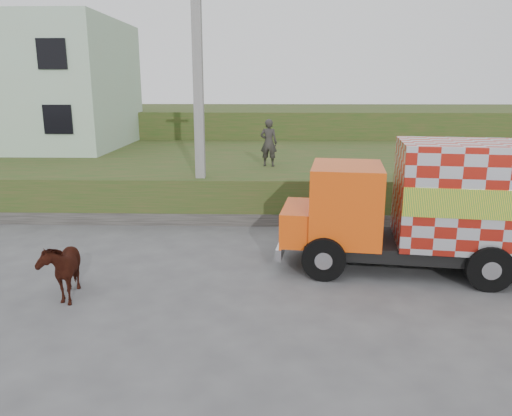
{
  "coord_description": "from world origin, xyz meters",
  "views": [
    {
      "loc": [
        1.32,
        -11.68,
        4.52
      ],
      "look_at": [
        0.94,
        1.25,
        1.3
      ],
      "focal_mm": 35.0,
      "sensor_mm": 36.0,
      "label": 1
    }
  ],
  "objects_px": {
    "cargo_truck": "(448,206)",
    "cow": "(61,268)",
    "utility_pole": "(199,98)",
    "pedestrian": "(269,143)"
  },
  "relations": [
    {
      "from": "cow",
      "to": "cargo_truck",
      "type": "bearing_deg",
      "value": -1.89
    },
    {
      "from": "cargo_truck",
      "to": "cow",
      "type": "distance_m",
      "value": 9.05
    },
    {
      "from": "utility_pole",
      "to": "cow",
      "type": "relative_size",
      "value": 5.06
    },
    {
      "from": "utility_pole",
      "to": "pedestrian",
      "type": "bearing_deg",
      "value": 47.32
    },
    {
      "from": "cargo_truck",
      "to": "cow",
      "type": "bearing_deg",
      "value": -160.33
    },
    {
      "from": "cargo_truck",
      "to": "cow",
      "type": "height_order",
      "value": "cargo_truck"
    },
    {
      "from": "cargo_truck",
      "to": "cow",
      "type": "relative_size",
      "value": 4.7
    },
    {
      "from": "cargo_truck",
      "to": "utility_pole",
      "type": "bearing_deg",
      "value": 154.11
    },
    {
      "from": "cargo_truck",
      "to": "pedestrian",
      "type": "distance_m",
      "value": 8.19
    },
    {
      "from": "cow",
      "to": "pedestrian",
      "type": "height_order",
      "value": "pedestrian"
    }
  ]
}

